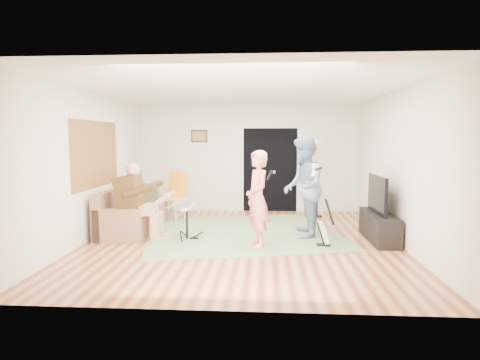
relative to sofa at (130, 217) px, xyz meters
name	(u,v)px	position (x,y,z in m)	size (l,w,h in m)	color
floor	(241,240)	(2.29, -0.66, -0.28)	(6.00, 6.00, 0.00)	brown
walls	(241,166)	(2.29, -0.66, 1.07)	(5.50, 6.00, 2.70)	beige
ceiling	(241,90)	(2.29, -0.66, 2.42)	(6.00, 6.00, 0.00)	white
window_blinds	(96,154)	(-0.45, -0.46, 1.27)	(2.05, 2.05, 0.00)	#96602E
doorway	(270,170)	(2.84, 2.33, 0.77)	(2.10, 2.10, 0.00)	black
picture_frame	(199,136)	(1.04, 2.33, 1.62)	(0.42, 0.03, 0.32)	#3F2314
area_rug	(242,232)	(2.27, -0.07, -0.27)	(3.61, 3.29, 0.02)	#5F7849
sofa	(130,217)	(0.00, 0.00, 0.00)	(0.86, 2.10, 0.85)	#8F6347
drummer	(140,209)	(0.43, -0.65, 0.27)	(0.91, 0.51, 1.41)	#503616
drum_kit	(187,224)	(1.29, -0.65, 0.00)	(0.36, 0.64, 0.65)	black
singer	(257,199)	(2.59, -1.03, 0.54)	(0.60, 0.39, 1.65)	#F17D68
microphone	(269,175)	(2.79, -1.03, 0.95)	(0.06, 0.06, 0.24)	black
guitarist	(303,187)	(3.43, -0.31, 0.66)	(0.92, 0.71, 1.89)	slate
guitar_held	(315,169)	(3.63, -0.31, 1.00)	(0.12, 0.60, 0.26)	white
guitar_spare	(324,232)	(3.73, -0.95, -0.04)	(0.30, 0.27, 0.84)	black
torchiere_lamp	(316,164)	(3.91, 1.70, 0.97)	(0.33, 0.33, 1.83)	black
dining_chair	(174,203)	(0.66, 1.04, 0.11)	(0.59, 0.62, 1.09)	tan
tv_cabinet	(379,227)	(4.79, -0.48, -0.03)	(0.40, 1.40, 0.50)	black
television	(377,194)	(4.74, -0.48, 0.57)	(0.06, 1.06, 0.67)	black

